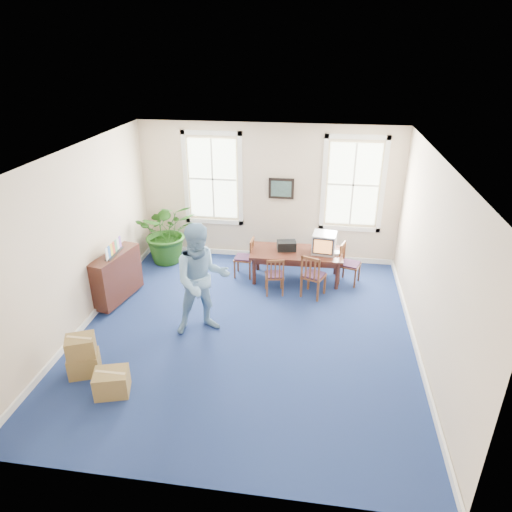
# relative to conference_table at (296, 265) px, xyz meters

# --- Properties ---
(floor) EXTENTS (6.50, 6.50, 0.00)m
(floor) POSITION_rel_conference_table_xyz_m (-0.76, -2.17, -0.34)
(floor) COLOR navy
(floor) RESTS_ON ground
(ceiling) EXTENTS (6.50, 6.50, 0.00)m
(ceiling) POSITION_rel_conference_table_xyz_m (-0.76, -2.17, 2.86)
(ceiling) COLOR white
(ceiling) RESTS_ON ground
(wall_back) EXTENTS (6.50, 0.00, 6.50)m
(wall_back) POSITION_rel_conference_table_xyz_m (-0.76, 1.08, 1.26)
(wall_back) COLOR beige
(wall_back) RESTS_ON ground
(wall_front) EXTENTS (6.50, 0.00, 6.50)m
(wall_front) POSITION_rel_conference_table_xyz_m (-0.76, -5.42, 1.26)
(wall_front) COLOR beige
(wall_front) RESTS_ON ground
(wall_left) EXTENTS (0.00, 6.50, 6.50)m
(wall_left) POSITION_rel_conference_table_xyz_m (-3.76, -2.17, 1.26)
(wall_left) COLOR beige
(wall_left) RESTS_ON ground
(wall_right) EXTENTS (0.00, 6.50, 6.50)m
(wall_right) POSITION_rel_conference_table_xyz_m (2.24, -2.17, 1.26)
(wall_right) COLOR beige
(wall_right) RESTS_ON ground
(baseboard_back) EXTENTS (6.00, 0.04, 0.12)m
(baseboard_back) POSITION_rel_conference_table_xyz_m (-0.76, 1.05, -0.28)
(baseboard_back) COLOR white
(baseboard_back) RESTS_ON ground
(baseboard_left) EXTENTS (0.04, 6.50, 0.12)m
(baseboard_left) POSITION_rel_conference_table_xyz_m (-3.73, -2.17, -0.28)
(baseboard_left) COLOR white
(baseboard_left) RESTS_ON ground
(baseboard_right) EXTENTS (0.04, 6.50, 0.12)m
(baseboard_right) POSITION_rel_conference_table_xyz_m (2.21, -2.17, -0.28)
(baseboard_right) COLOR white
(baseboard_right) RESTS_ON ground
(window_left) EXTENTS (1.40, 0.12, 2.20)m
(window_left) POSITION_rel_conference_table_xyz_m (-2.06, 1.06, 1.56)
(window_left) COLOR white
(window_left) RESTS_ON ground
(window_right) EXTENTS (1.40, 0.12, 2.20)m
(window_right) POSITION_rel_conference_table_xyz_m (1.14, 1.06, 1.56)
(window_right) COLOR white
(window_right) RESTS_ON ground
(wall_picture) EXTENTS (0.58, 0.06, 0.48)m
(wall_picture) POSITION_rel_conference_table_xyz_m (-0.46, 1.03, 1.41)
(wall_picture) COLOR black
(wall_picture) RESTS_ON ground
(conference_table) EXTENTS (1.99, 0.94, 0.67)m
(conference_table) POSITION_rel_conference_table_xyz_m (0.00, 0.00, 0.00)
(conference_table) COLOR #431E15
(conference_table) RESTS_ON ground
(crt_tv) EXTENTS (0.54, 0.57, 0.44)m
(crt_tv) POSITION_rel_conference_table_xyz_m (0.58, 0.04, 0.55)
(crt_tv) COLOR #B7B7BC
(crt_tv) RESTS_ON conference_table
(game_console) EXTENTS (0.15, 0.18, 0.05)m
(game_console) POSITION_rel_conference_table_xyz_m (0.85, 0.00, 0.36)
(game_console) COLOR white
(game_console) RESTS_ON conference_table
(equipment_bag) EXTENTS (0.45, 0.34, 0.20)m
(equipment_bag) POSITION_rel_conference_table_xyz_m (-0.22, 0.04, 0.44)
(equipment_bag) COLOR black
(equipment_bag) RESTS_ON conference_table
(chair_near_left) EXTENTS (0.44, 0.44, 0.84)m
(chair_near_left) POSITION_rel_conference_table_xyz_m (-0.40, -0.67, 0.08)
(chair_near_left) COLOR brown
(chair_near_left) RESTS_ON ground
(chair_near_right) EXTENTS (0.55, 0.55, 0.95)m
(chair_near_right) POSITION_rel_conference_table_xyz_m (0.40, -0.67, 0.14)
(chair_near_right) COLOR brown
(chair_near_right) RESTS_ON ground
(chair_end_left) EXTENTS (0.42, 0.42, 0.89)m
(chair_end_left) POSITION_rel_conference_table_xyz_m (-1.16, 0.00, 0.11)
(chair_end_left) COLOR brown
(chair_end_left) RESTS_ON ground
(chair_end_right) EXTENTS (0.51, 0.51, 0.90)m
(chair_end_right) POSITION_rel_conference_table_xyz_m (1.16, 0.00, 0.12)
(chair_end_right) COLOR brown
(chair_end_right) RESTS_ON ground
(man) EXTENTS (1.24, 1.12, 2.06)m
(man) POSITION_rel_conference_table_xyz_m (-1.52, -2.21, 0.70)
(man) COLOR #709BC1
(man) RESTS_ON ground
(credenza) EXTENTS (0.59, 1.29, 0.98)m
(credenza) POSITION_rel_conference_table_xyz_m (-3.49, -1.44, 0.15)
(credenza) COLOR #431E15
(credenza) RESTS_ON ground
(brochure_rack) EXTENTS (0.24, 0.62, 0.27)m
(brochure_rack) POSITION_rel_conference_table_xyz_m (-3.47, -1.44, 0.77)
(brochure_rack) COLOR #99999E
(brochure_rack) RESTS_ON credenza
(potted_plant) EXTENTS (1.66, 1.55, 1.51)m
(potted_plant) POSITION_rel_conference_table_xyz_m (-3.05, 0.49, 0.42)
(potted_plant) COLOR #1C4912
(potted_plant) RESTS_ON ground
(cardboard_boxes) EXTENTS (1.61, 1.61, 0.71)m
(cardboard_boxes) POSITION_rel_conference_table_xyz_m (-2.92, -3.58, 0.02)
(cardboard_boxes) COLOR olive
(cardboard_boxes) RESTS_ON ground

